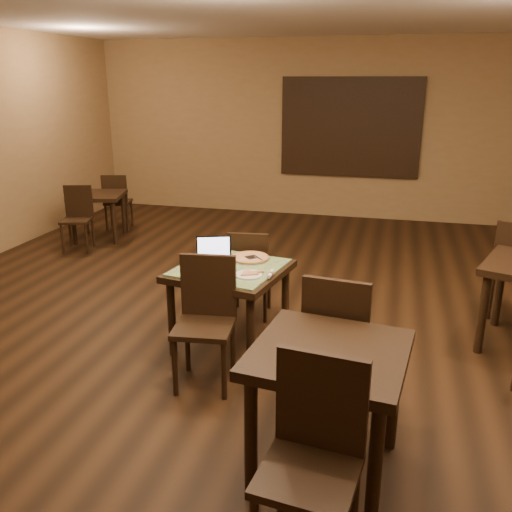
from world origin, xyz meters
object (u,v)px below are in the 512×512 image
(tiled_table, at_px, (230,278))
(other_table_c_chair_near, at_px, (314,449))
(chair_main_near, at_px, (206,313))
(pizza_pan, at_px, (250,259))
(other_table_c_chair_far, at_px, (338,336))
(chair_main_far, at_px, (249,269))
(other_table_b_chair_far, at_px, (117,199))
(laptop, at_px, (212,255))
(other_table_b, at_px, (98,201))
(other_table_b_chair_near, at_px, (78,214))
(other_table_c, at_px, (328,370))

(tiled_table, relative_size, other_table_c_chair_near, 0.99)
(chair_main_near, relative_size, pizza_pan, 2.90)
(pizza_pan, relative_size, other_table_c_chair_far, 0.33)
(chair_main_far, distance_m, pizza_pan, 0.46)
(tiled_table, xyz_separation_m, other_table_c_chair_near, (1.07, -2.07, -0.05))
(tiled_table, bearing_deg, chair_main_far, 99.56)
(other_table_c_chair_near, bearing_deg, other_table_c_chair_far, 97.86)
(chair_main_far, bearing_deg, other_table_c_chair_far, 119.49)
(other_table_b_chair_far, bearing_deg, chair_main_far, 122.16)
(laptop, xyz_separation_m, other_table_c_chair_far, (1.24, -0.91, -0.21))
(pizza_pan, height_order, other_table_b_chair_far, other_table_b_chair_far)
(other_table_b, height_order, other_table_c_chair_near, other_table_c_chair_near)
(other_table_b_chair_far, bearing_deg, other_table_c_chair_far, 118.78)
(laptop, relative_size, other_table_c_chair_far, 0.35)
(tiled_table, bearing_deg, chair_main_near, -80.61)
(other_table_c_chair_near, bearing_deg, other_table_b_chair_far, 133.19)
(other_table_b, bearing_deg, other_table_c_chair_far, -57.20)
(tiled_table, bearing_deg, other_table_c_chair_near, -52.31)
(pizza_pan, bearing_deg, other_table_c_chair_near, -67.69)
(laptop, height_order, pizza_pan, laptop)
(other_table_c_chair_near, bearing_deg, other_table_b_chair_near, 139.56)
(chair_main_far, xyz_separation_m, pizza_pan, (0.11, -0.38, 0.24))
(chair_main_near, bearing_deg, other_table_c_chair_far, -17.62)
(other_table_b, height_order, other_table_b_chair_near, other_table_b_chair_near)
(tiled_table, relative_size, other_table_b_chair_near, 1.18)
(pizza_pan, distance_m, other_table_b_chair_near, 3.73)
(chair_main_far, bearing_deg, other_table_b_chair_near, -35.87)
(other_table_c_chair_near, bearing_deg, pizza_pan, 119.14)
(pizza_pan, distance_m, other_table_c_chair_far, 1.41)
(other_table_c_chair_far, bearing_deg, pizza_pan, -41.87)
(laptop, relative_size, other_table_b_chair_far, 0.41)
(tiled_table, distance_m, other_table_b_chair_far, 4.46)
(other_table_b, distance_m, other_table_c_chair_near, 6.34)
(chair_main_near, xyz_separation_m, chair_main_far, (0.02, 1.23, -0.06))
(tiled_table, relative_size, other_table_b, 1.17)
(other_table_c_chair_near, bearing_deg, laptop, 127.13)
(tiled_table, xyz_separation_m, other_table_b, (-2.95, 2.83, -0.08))
(other_table_b, relative_size, other_table_b_chair_far, 1.01)
(other_table_b_chair_near, bearing_deg, other_table_b, 72.98)
(chair_main_near, height_order, pizza_pan, chair_main_near)
(other_table_b_chair_near, bearing_deg, other_table_b_chair_far, 72.98)
(tiled_table, height_order, chair_main_far, chair_main_far)
(laptop, xyz_separation_m, other_table_c, (1.26, -1.54, -0.13))
(chair_main_far, relative_size, other_table_b_chair_far, 1.02)
(other_table_b_chair_far, distance_m, other_table_c_chair_near, 6.74)
(tiled_table, relative_size, pizza_pan, 3.02)
(other_table_b_chair_far, bearing_deg, other_table_c, 114.87)
(other_table_b_chair_far, bearing_deg, laptop, 115.11)
(chair_main_near, bearing_deg, chair_main_far, 82.27)
(chair_main_near, relative_size, other_table_c, 1.04)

